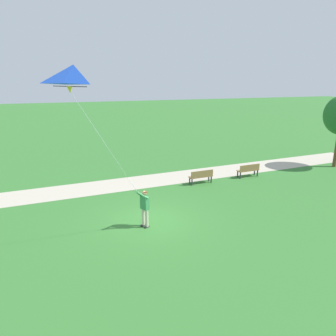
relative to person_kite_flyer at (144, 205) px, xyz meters
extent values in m
plane|color=#33702D|center=(-0.48, 0.28, -1.05)|extent=(120.00, 120.00, 0.00)
cube|color=#B7AD99|center=(-6.24, 2.28, -1.04)|extent=(6.43, 32.05, 0.02)
cube|color=#232328|center=(0.10, 0.06, -1.02)|extent=(0.22, 0.26, 0.06)
cylinder|color=beige|center=(0.09, 0.08, -0.60)|extent=(0.14, 0.14, 0.82)
cube|color=#232328|center=(-0.10, -0.06, -1.02)|extent=(0.22, 0.26, 0.06)
cylinder|color=beige|center=(-0.11, -0.04, -0.60)|extent=(0.14, 0.14, 0.82)
cube|color=#38894C|center=(-0.01, 0.02, 0.11)|extent=(0.46, 0.39, 0.60)
sphere|color=tan|center=(-0.01, 0.02, 0.57)|extent=(0.22, 0.22, 0.22)
ellipsoid|color=#4C3319|center=(-0.02, 0.03, 0.61)|extent=(0.31, 0.31, 0.13)
cylinder|color=#38894C|center=(0.18, -0.13, 0.56)|extent=(0.10, 0.56, 0.43)
cylinder|color=#38894C|center=(0.02, -0.22, 0.56)|extent=(0.52, 0.36, 0.43)
sphere|color=tan|center=(0.18, -0.31, 0.69)|extent=(0.10, 0.10, 0.10)
pyramid|color=blue|center=(1.38, -2.55, 5.55)|extent=(1.37, 1.52, 0.64)
cone|color=yellow|center=(1.59, -2.72, 5.14)|extent=(0.28, 0.28, 0.22)
cylinder|color=black|center=(1.59, -2.72, 5.25)|extent=(0.89, 1.12, 0.02)
cylinder|color=silver|center=(0.88, -1.51, 2.89)|extent=(1.42, 2.42, 4.41)
cube|color=olive|center=(-4.90, 4.47, -0.60)|extent=(0.63, 1.54, 0.05)
cube|color=olive|center=(-4.72, 4.49, -0.37)|extent=(0.23, 1.49, 0.40)
cube|color=#2D2D33|center=(-4.98, 3.78, -0.82)|extent=(0.07, 0.07, 0.45)
cube|color=#2D2D33|center=(-4.66, 3.82, -0.82)|extent=(0.07, 0.07, 0.45)
cube|color=#2D2D33|center=(-5.15, 5.11, -0.82)|extent=(0.07, 0.07, 0.45)
cube|color=#2D2D33|center=(-4.83, 5.15, -0.82)|extent=(0.07, 0.07, 0.45)
cube|color=olive|center=(-5.35, 7.94, -0.60)|extent=(0.63, 1.54, 0.05)
cube|color=olive|center=(-5.16, 7.96, -0.37)|extent=(0.23, 1.49, 0.40)
cube|color=#2D2D33|center=(-5.42, 7.25, -0.82)|extent=(0.07, 0.07, 0.45)
cube|color=#2D2D33|center=(-5.10, 7.30, -0.82)|extent=(0.07, 0.07, 0.45)
cube|color=#2D2D33|center=(-5.59, 8.58, -0.82)|extent=(0.07, 0.07, 0.45)
cube|color=#2D2D33|center=(-5.27, 8.62, -0.82)|extent=(0.07, 0.07, 0.45)
camera|label=1|loc=(13.28, -2.39, 5.82)|focal=35.05mm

